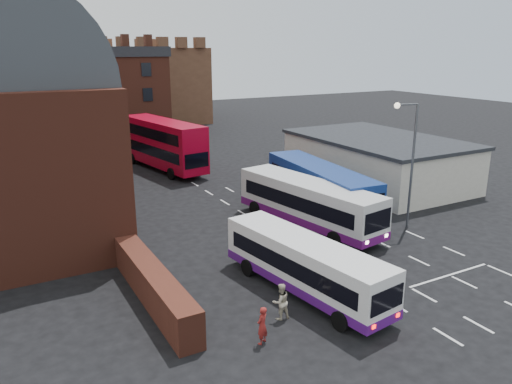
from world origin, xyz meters
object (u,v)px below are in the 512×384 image
bus_blue (320,184)px  pedestrian_beige (281,301)px  street_lamp (409,154)px  pedestrian_red (262,325)px  bus_white_inbound (308,200)px  bus_white_outbound (305,262)px  bus_red_double (163,144)px

bus_blue → pedestrian_beige: bus_blue is taller
street_lamp → pedestrian_red: bearing=-154.5°
bus_white_inbound → pedestrian_red: (-9.94, -10.91, -1.07)m
pedestrian_red → bus_white_inbound: bearing=-161.4°
bus_white_outbound → bus_blue: 13.96m
bus_white_inbound → pedestrian_red: bearing=38.4°
bus_white_outbound → bus_red_double: (2.59, 29.07, 1.01)m
bus_white_inbound → pedestrian_beige: size_ratio=6.95×
bus_white_outbound → street_lamp: size_ratio=1.22×
pedestrian_beige → pedestrian_red: bearing=37.8°
bus_red_double → pedestrian_red: bearing=68.7°
bus_white_inbound → pedestrian_beige: bearing=40.2°
bus_white_outbound → pedestrian_red: 5.18m
bus_white_inbound → bus_red_double: bus_red_double is taller
bus_white_inbound → bus_red_double: 21.36m
bus_red_double → bus_white_outbound: bearing=75.5°
bus_red_double → street_lamp: 26.23m
bus_white_outbound → bus_blue: bearing=43.0°
bus_white_inbound → bus_blue: size_ratio=0.96×
street_lamp → bus_white_outbound: bearing=-158.5°
bus_blue → street_lamp: (2.62, -6.30, 3.23)m
bus_blue → pedestrian_beige: size_ratio=7.26×
bus_blue → street_lamp: 7.55m
street_lamp → bus_blue: bearing=112.6°
bus_white_inbound → pedestrian_beige: (-8.20, -9.59, -1.04)m
street_lamp → pedestrian_red: 17.86m
bus_white_outbound → bus_red_double: size_ratio=0.82×
pedestrian_red → street_lamp: bearing=176.4°
bus_white_outbound → street_lamp: bearing=13.7°
bus_white_inbound → pedestrian_red: size_ratio=7.20×
bus_white_outbound → bus_blue: (8.82, 10.82, 0.35)m
street_lamp → pedestrian_red: size_ratio=5.13×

